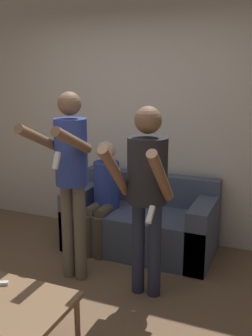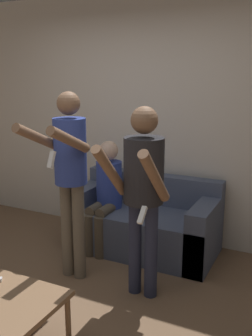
% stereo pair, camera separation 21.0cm
% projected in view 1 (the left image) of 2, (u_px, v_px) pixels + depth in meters
% --- Properties ---
extents(ground_plane, '(14.00, 14.00, 0.00)m').
position_uv_depth(ground_plane, '(50.00, 320.00, 3.04)').
color(ground_plane, brown).
extents(wall_back, '(6.40, 0.06, 2.70)m').
position_uv_depth(wall_back, '(139.00, 119.00, 4.40)').
color(wall_back, silver).
rests_on(wall_back, ground_plane).
extents(couch, '(1.55, 0.76, 0.77)m').
position_uv_depth(couch, '(141.00, 223.00, 4.21)').
color(couch, '#4C5670').
rests_on(couch, ground_plane).
extents(person_standing_left, '(0.41, 0.67, 1.71)m').
position_uv_depth(person_standing_left, '(70.00, 168.00, 3.41)').
color(person_standing_left, '#6B6051').
rests_on(person_standing_left, ground_plane).
extents(person_standing_right, '(0.45, 0.66, 1.62)m').
position_uv_depth(person_standing_right, '(147.00, 183.00, 3.16)').
color(person_standing_right, '#282D47').
rests_on(person_standing_right, ground_plane).
extents(person_seated, '(0.27, 0.51, 1.17)m').
position_uv_depth(person_seated, '(104.00, 192.00, 4.14)').
color(person_seated, brown).
rests_on(person_seated, ground_plane).
extents(coffee_table, '(0.74, 0.60, 0.40)m').
position_uv_depth(coffee_table, '(13.00, 308.00, 2.59)').
color(coffee_table, '#846042').
rests_on(coffee_table, ground_plane).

